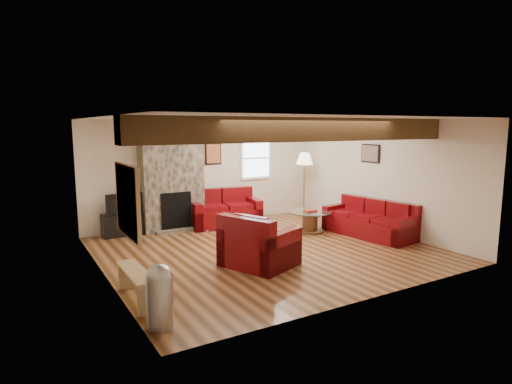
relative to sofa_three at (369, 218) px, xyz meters
The scene contains 18 objects.
room 2.64m from the sofa_three, behind, with size 8.00×8.00×8.00m.
oak_beam 3.30m from the sofa_three, 157.51° to the right, with size 6.00×0.36×0.38m, color #352110.
chimney_breast 4.49m from the sofa_three, 142.04° to the left, with size 1.40×0.67×2.50m.
back_window 3.35m from the sofa_three, 111.07° to the left, with size 0.90×0.08×1.10m, color white, non-canonical shape.
hatch_window 5.69m from the sofa_three, 166.79° to the right, with size 0.08×1.00×0.90m, color tan, non-canonical shape.
ceiling_dome 2.82m from the sofa_three, 144.60° to the left, with size 0.40×0.40×0.18m, color white, non-canonical shape.
artwork_back 3.97m from the sofa_three, 128.46° to the left, with size 0.42×0.06×0.52m, color black, non-canonical shape.
artwork_right 1.54m from the sofa_three, 47.46° to the left, with size 0.06×0.55×0.42m, color black, non-canonical shape.
sofa_three is the anchor object (origin of this frame).
loveseat 3.35m from the sofa_three, 132.96° to the left, with size 1.63×0.94×0.87m, color #4C050A, non-canonical shape.
armchair_red 3.12m from the sofa_three, behind, with size 1.11×0.97×0.90m, color #4C050A, non-canonical shape.
coffee_table 1.29m from the sofa_three, 133.99° to the left, with size 0.96×0.96×0.50m.
tv_cabinet 5.33m from the sofa_three, 148.92° to the left, with size 0.96×0.38×0.48m, color black.
television 5.34m from the sofa_three, 148.92° to the left, with size 0.79×0.10×0.46m, color black.
floor_lamp 2.46m from the sofa_three, 92.58° to the left, with size 0.44×0.44×1.70m.
pine_bench 5.40m from the sofa_three, 169.77° to the right, with size 0.26×1.12×0.42m, color tan, non-canonical shape.
pedal_bin 5.62m from the sofa_three, 160.12° to the right, with size 0.31×0.31×0.79m, color #B2B2B7, non-canonical shape.
coal_bucket 3.65m from the sofa_three, 142.32° to the left, with size 0.30×0.30×0.28m, color slate, non-canonical shape.
Camera 1 is at (-4.24, -6.79, 2.36)m, focal length 30.00 mm.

